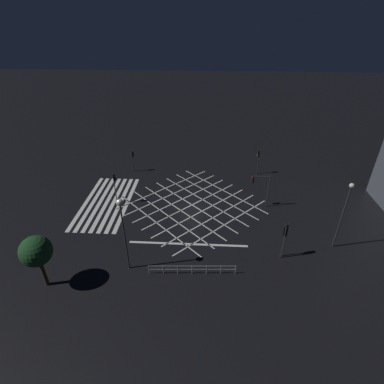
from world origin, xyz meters
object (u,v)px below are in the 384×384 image
object	(u,v)px
traffic_light_ne_main	(284,236)
traffic_light_sw_cross	(133,157)
traffic_light_nw_cross	(258,157)
street_lamp_east	(346,205)
street_lamp_west	(122,217)
street_tree_near	(36,252)
traffic_light_median_south	(115,183)
traffic_light_ne_cross	(286,234)
traffic_light_median_north	(260,184)

from	to	relation	value
traffic_light_ne_main	traffic_light_sw_cross	world-z (taller)	traffic_light_ne_main
traffic_light_nw_cross	street_lamp_east	bearing A→B (deg)	110.21
street_lamp_east	street_lamp_west	size ratio (longest dim) A/B	0.97
traffic_light_ne_main	traffic_light_sw_cross	distance (m)	26.21
street_tree_near	traffic_light_median_south	bearing A→B (deg)	168.36
traffic_light_ne_main	street_lamp_east	xyz separation A→B (m)	(-1.93, 5.89, 2.57)
traffic_light_ne_main	street_tree_near	bearing A→B (deg)	102.30
traffic_light_nw_cross	street_lamp_east	xyz separation A→B (m)	(16.31, 6.00, 2.55)
traffic_light_nw_cross	traffic_light_ne_cross	bearing A→B (deg)	90.81
traffic_light_sw_cross	traffic_light_nw_cross	bearing A→B (deg)	0.75
traffic_light_ne_cross	street_lamp_east	size ratio (longest dim) A/B	0.53
traffic_light_ne_main	traffic_light_nw_cross	distance (m)	18.24
traffic_light_median_north	traffic_light_median_south	distance (m)	18.09
traffic_light_median_south	street_lamp_east	world-z (taller)	street_lamp_east
traffic_light_median_north	traffic_light_median_south	world-z (taller)	traffic_light_median_north
traffic_light_ne_main	traffic_light_median_south	xyz separation A→B (m)	(-8.92, -19.23, 0.32)
traffic_light_sw_cross	street_lamp_east	size ratio (longest dim) A/B	0.44
traffic_light_ne_main	street_lamp_west	distance (m)	15.59
traffic_light_median_north	traffic_light_nw_cross	world-z (taller)	traffic_light_median_north
traffic_light_median_north	traffic_light_median_south	bearing A→B (deg)	0.89
traffic_light_ne_main	street_lamp_east	bearing A→B (deg)	-71.86
traffic_light_nw_cross	street_tree_near	size ratio (longest dim) A/B	0.71
street_tree_near	traffic_light_nw_cross	bearing A→B (deg)	136.41
traffic_light_ne_main	traffic_light_median_south	world-z (taller)	traffic_light_median_south
traffic_light_ne_main	street_tree_near	xyz separation A→B (m)	(4.81, -22.06, 1.28)
traffic_light_sw_cross	street_tree_near	world-z (taller)	street_tree_near
traffic_light_ne_main	street_lamp_west	bearing A→B (deg)	98.84
traffic_light_ne_main	street_lamp_west	world-z (taller)	street_lamp_west
traffic_light_nw_cross	street_lamp_east	distance (m)	17.56
traffic_light_ne_main	traffic_light_sw_cross	xyz separation A→B (m)	(-17.99, -19.06, -0.31)
street_lamp_west	street_tree_near	bearing A→B (deg)	-70.60
traffic_light_ne_cross	traffic_light_nw_cross	bearing A→B (deg)	-89.19
traffic_light_median_north	street_lamp_west	bearing A→B (deg)	39.70
traffic_light_ne_main	traffic_light_median_south	distance (m)	21.20
traffic_light_ne_cross	traffic_light_nw_cross	world-z (taller)	traffic_light_ne_cross
traffic_light_median_north	traffic_light_nw_cross	distance (m)	9.11
traffic_light_ne_cross	street_lamp_east	bearing A→B (deg)	-162.97
traffic_light_ne_cross	traffic_light_sw_cross	xyz separation A→B (m)	(-17.82, -19.20, -0.49)
traffic_light_ne_cross	street_tree_near	distance (m)	22.77
street_lamp_east	street_tree_near	size ratio (longest dim) A/B	1.43
traffic_light_ne_cross	traffic_light_median_south	xyz separation A→B (m)	(-8.75, -19.37, 0.13)
traffic_light_nw_cross	street_lamp_east	world-z (taller)	street_lamp_east
traffic_light_ne_main	traffic_light_nw_cross	xyz separation A→B (m)	(-18.24, -0.12, 0.03)
street_tree_near	traffic_light_ne_cross	bearing A→B (deg)	102.64
street_lamp_east	street_tree_near	bearing A→B (deg)	-76.44
traffic_light_ne_main	traffic_light_ne_cross	size ratio (longest dim) A/B	0.93
traffic_light_median_north	street_tree_near	world-z (taller)	street_tree_near
traffic_light_nw_cross	street_lamp_east	size ratio (longest dim) A/B	0.50
traffic_light_ne_cross	traffic_light_sw_cross	size ratio (longest dim) A/B	1.21
street_lamp_west	traffic_light_median_south	bearing A→B (deg)	-159.59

